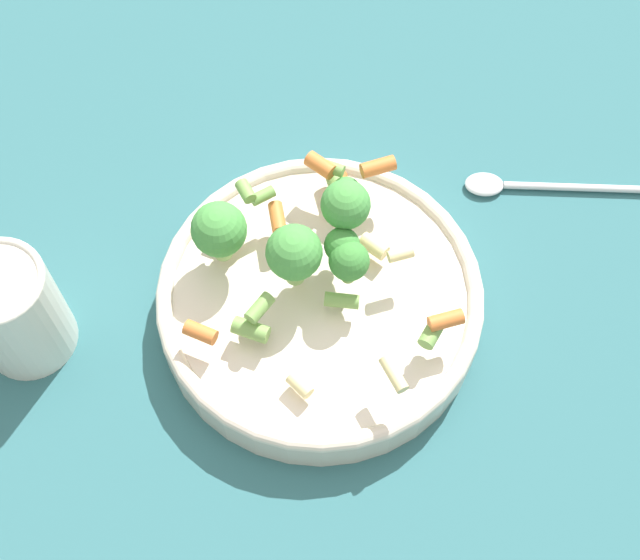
{
  "coord_description": "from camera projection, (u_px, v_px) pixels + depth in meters",
  "views": [
    {
      "loc": [
        0.31,
        -0.13,
        0.69
      ],
      "look_at": [
        0.0,
        0.0,
        0.06
      ],
      "focal_mm": 50.0,
      "sensor_mm": 36.0,
      "label": 1
    }
  ],
  "objects": [
    {
      "name": "pasta_salad",
      "position": [
        299.0,
        237.0,
        0.7
      ],
      "size": [
        0.22,
        0.21,
        0.08
      ],
      "color": "#8CB766",
      "rests_on": "bowl"
    },
    {
      "name": "bowl",
      "position": [
        320.0,
        300.0,
        0.75
      ],
      "size": [
        0.27,
        0.27,
        0.04
      ],
      "color": "beige",
      "rests_on": "ground_plane"
    },
    {
      "name": "ground_plane",
      "position": [
        320.0,
        312.0,
        0.77
      ],
      "size": [
        3.0,
        3.0,
        0.0
      ],
      "primitive_type": "plane",
      "color": "#2D6066"
    },
    {
      "name": "spoon",
      "position": [
        524.0,
        186.0,
        0.82
      ],
      "size": [
        0.09,
        0.16,
        0.01
      ],
      "rotation": [
        0.0,
        0.0,
        10.55
      ],
      "color": "silver",
      "rests_on": "ground_plane"
    },
    {
      "name": "cup",
      "position": [
        13.0,
        310.0,
        0.71
      ],
      "size": [
        0.08,
        0.08,
        0.11
      ],
      "color": "silver",
      "rests_on": "ground_plane"
    }
  ]
}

